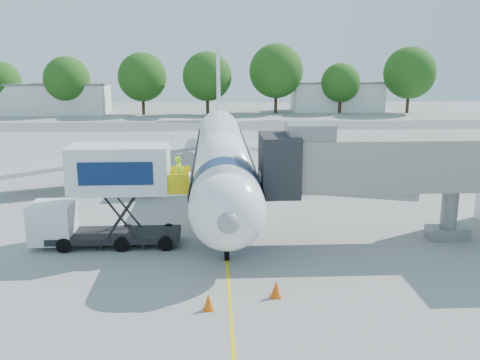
{
  "coord_description": "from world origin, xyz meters",
  "views": [
    {
      "loc": [
        -0.64,
        -34.94,
        10.19
      ],
      "look_at": [
        0.88,
        -5.48,
        3.2
      ],
      "focal_mm": 40.0,
      "sensor_mm": 36.0,
      "label": 1
    }
  ],
  "objects_px": {
    "jet_bridge": "(372,164)",
    "aircraft": "(222,154)",
    "catering_hiloader": "(108,196)",
    "ground_tug": "(295,327)"
  },
  "relations": [
    {
      "from": "jet_bridge",
      "to": "aircraft",
      "type": "bearing_deg",
      "value": 125.7
    },
    {
      "from": "aircraft",
      "to": "catering_hiloader",
      "type": "relative_size",
      "value": 4.44
    },
    {
      "from": "catering_hiloader",
      "to": "ground_tug",
      "type": "height_order",
      "value": "catering_hiloader"
    },
    {
      "from": "catering_hiloader",
      "to": "aircraft",
      "type": "bearing_deg",
      "value": 60.61
    },
    {
      "from": "aircraft",
      "to": "catering_hiloader",
      "type": "bearing_deg",
      "value": -119.39
    },
    {
      "from": "jet_bridge",
      "to": "catering_hiloader",
      "type": "xyz_separation_m",
      "value": [
        -14.26,
        -0.0,
        -1.58
      ]
    },
    {
      "from": "aircraft",
      "to": "jet_bridge",
      "type": "bearing_deg",
      "value": -54.3
    },
    {
      "from": "aircraft",
      "to": "jet_bridge",
      "type": "relative_size",
      "value": 2.71
    },
    {
      "from": "jet_bridge",
      "to": "catering_hiloader",
      "type": "bearing_deg",
      "value": -179.99
    },
    {
      "from": "aircraft",
      "to": "jet_bridge",
      "type": "xyz_separation_m",
      "value": [
        7.99,
        -11.12,
        1.39
      ]
    }
  ]
}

